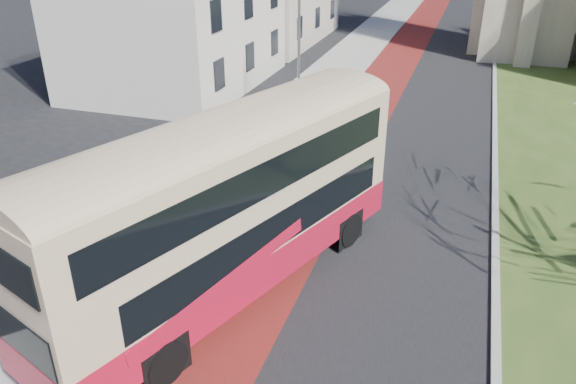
% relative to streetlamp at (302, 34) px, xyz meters
% --- Properties ---
extents(ground, '(160.00, 160.00, 0.00)m').
position_rel_streetlamp_xyz_m(ground, '(4.35, -18.00, -4.59)').
color(ground, black).
rests_on(ground, ground).
extents(road_carriageway, '(9.00, 120.00, 0.01)m').
position_rel_streetlamp_xyz_m(road_carriageway, '(5.85, 2.00, -4.59)').
color(road_carriageway, black).
rests_on(road_carriageway, ground).
extents(bus_lane, '(3.40, 120.00, 0.01)m').
position_rel_streetlamp_xyz_m(bus_lane, '(3.15, 2.00, -4.59)').
color(bus_lane, '#591414').
rests_on(bus_lane, ground).
extents(pavement_west, '(4.00, 120.00, 0.12)m').
position_rel_streetlamp_xyz_m(pavement_west, '(-0.65, 2.00, -4.53)').
color(pavement_west, gray).
rests_on(pavement_west, ground).
extents(kerb_west, '(0.25, 120.00, 0.13)m').
position_rel_streetlamp_xyz_m(kerb_west, '(1.35, 2.00, -4.53)').
color(kerb_west, '#999993').
rests_on(kerb_west, ground).
extents(kerb_east, '(0.25, 80.00, 0.13)m').
position_rel_streetlamp_xyz_m(kerb_east, '(10.45, 4.00, -4.53)').
color(kerb_east, '#999993').
rests_on(kerb_east, ground).
extents(pedestrian_railing, '(0.07, 24.00, 1.12)m').
position_rel_streetlamp_xyz_m(pedestrian_railing, '(1.40, -14.00, -4.04)').
color(pedestrian_railing, '#0C3620').
rests_on(pedestrian_railing, ground).
extents(streetlamp, '(2.13, 0.18, 8.00)m').
position_rel_streetlamp_xyz_m(streetlamp, '(0.00, 0.00, 0.00)').
color(streetlamp, gray).
rests_on(streetlamp, pavement_west).
extents(bus, '(7.11, 12.88, 5.29)m').
position_rel_streetlamp_xyz_m(bus, '(2.84, -16.23, -1.58)').
color(bus, '#B3102B').
rests_on(bus, ground).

